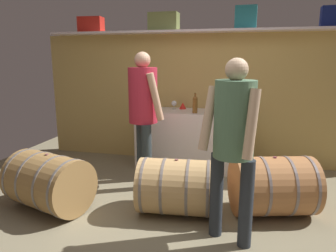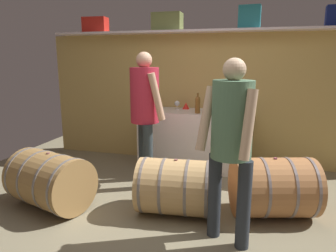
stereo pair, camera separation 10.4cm
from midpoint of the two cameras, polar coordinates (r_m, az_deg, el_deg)
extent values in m
cube|color=#7F765B|center=(3.58, 1.50, -14.58)|extent=(6.31, 7.64, 0.02)
cube|color=tan|center=(4.88, 5.61, 4.93)|extent=(5.11, 0.10, 1.98)
cube|color=silver|center=(4.71, 5.61, 16.97)|extent=(4.70, 0.40, 0.03)
cube|color=red|center=(5.26, -14.57, 17.60)|extent=(0.39, 0.24, 0.23)
cube|color=olive|center=(4.83, -1.42, 18.62)|extent=(0.43, 0.25, 0.26)
cube|color=#21747F|center=(4.68, 13.53, 18.81)|extent=(0.30, 0.27, 0.31)
cube|color=white|center=(4.65, 3.86, -2.46)|extent=(1.62, 0.60, 0.86)
cylinder|color=brown|center=(4.37, 4.32, 3.63)|extent=(0.07, 0.07, 0.19)
sphere|color=brown|center=(4.36, 4.35, 5.05)|extent=(0.07, 0.07, 0.07)
cylinder|color=brown|center=(4.35, 4.36, 5.63)|extent=(0.03, 0.03, 0.07)
cylinder|color=black|center=(4.58, 11.30, 4.08)|extent=(0.08, 0.08, 0.23)
sphere|color=black|center=(4.56, 11.37, 5.70)|extent=(0.07, 0.07, 0.07)
cylinder|color=black|center=(4.56, 11.39, 6.26)|extent=(0.03, 0.03, 0.07)
cylinder|color=white|center=(4.72, 0.49, 3.13)|extent=(0.06, 0.06, 0.00)
cylinder|color=white|center=(4.71, 0.49, 3.50)|extent=(0.01, 0.01, 0.06)
sphere|color=white|center=(4.70, 0.49, 4.21)|extent=(0.08, 0.08, 0.08)
sphere|color=maroon|center=(4.70, 0.49, 4.07)|extent=(0.05, 0.05, 0.05)
cone|color=red|center=(4.75, 2.12, 3.76)|extent=(0.11, 0.11, 0.10)
cylinder|color=olive|center=(3.65, -21.85, -9.52)|extent=(0.99, 0.83, 0.60)
cylinder|color=slate|center=(3.92, -25.05, -8.28)|extent=(0.21, 0.60, 0.62)
cylinder|color=slate|center=(3.75, -23.13, -9.03)|extent=(0.21, 0.60, 0.62)
cylinder|color=slate|center=(3.55, -20.50, -10.04)|extent=(0.21, 0.60, 0.62)
cylinder|color=slate|center=(3.39, -18.11, -10.93)|extent=(0.21, 0.60, 0.62)
cylinder|color=#825050|center=(3.55, -22.24, -4.88)|extent=(0.04, 0.04, 0.01)
cylinder|color=tan|center=(3.31, 0.64, -11.10)|extent=(0.83, 0.65, 0.58)
cylinder|color=slate|center=(3.36, -5.03, -10.74)|extent=(0.08, 0.59, 0.59)
cylinder|color=slate|center=(3.33, -1.54, -10.97)|extent=(0.08, 0.59, 0.59)
cylinder|color=slate|center=(3.30, 2.84, -11.21)|extent=(0.08, 0.59, 0.59)
cylinder|color=slate|center=(3.28, 6.45, -11.35)|extent=(0.08, 0.59, 0.59)
cylinder|color=#895350|center=(3.20, 0.65, -6.23)|extent=(0.04, 0.04, 0.01)
cylinder|color=#B17343|center=(3.45, 17.91, -10.44)|extent=(0.95, 0.81, 0.61)
cylinder|color=slate|center=(3.35, 12.30, -10.81)|extent=(0.20, 0.61, 0.62)
cylinder|color=slate|center=(3.41, 15.81, -10.59)|extent=(0.20, 0.61, 0.62)
cylinder|color=slate|center=(3.50, 19.96, -10.28)|extent=(0.20, 0.61, 0.62)
cylinder|color=slate|center=(3.58, 23.15, -10.00)|extent=(0.20, 0.61, 0.62)
cylinder|color=#88414D|center=(3.34, 18.26, -5.50)|extent=(0.04, 0.04, 0.01)
cylinder|color=#262C34|center=(2.91, 7.87, -12.46)|extent=(0.12, 0.12, 0.79)
cylinder|color=#262C34|center=(2.79, 13.12, -13.84)|extent=(0.12, 0.12, 0.79)
cylinder|color=#4E7154|center=(2.63, 11.03, 1.20)|extent=(0.34, 0.34, 0.65)
sphere|color=tan|center=(2.58, 11.41, 10.18)|extent=(0.19, 0.19, 0.19)
cylinder|color=tan|center=(2.64, 6.27, 1.40)|extent=(0.18, 0.25, 0.55)
cylinder|color=tan|center=(2.45, 13.96, 0.28)|extent=(0.15, 0.19, 0.55)
cylinder|color=#2A3539|center=(3.88, -4.71, -5.71)|extent=(0.13, 0.13, 0.83)
cylinder|color=#2A3539|center=(4.17, -5.64, -4.47)|extent=(0.13, 0.13, 0.83)
cylinder|color=#B42538|center=(3.87, -5.40, 5.65)|extent=(0.36, 0.36, 0.68)
sphere|color=tan|center=(3.84, -5.53, 12.02)|extent=(0.20, 0.20, 0.20)
cylinder|color=tan|center=(3.69, -3.16, 5.36)|extent=(0.23, 0.18, 0.58)
cylinder|color=tan|center=(4.09, -4.59, 6.00)|extent=(0.22, 0.18, 0.58)
camera|label=1|loc=(0.05, -90.90, -0.20)|focal=33.08mm
camera|label=2|loc=(0.05, 89.10, 0.20)|focal=33.08mm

